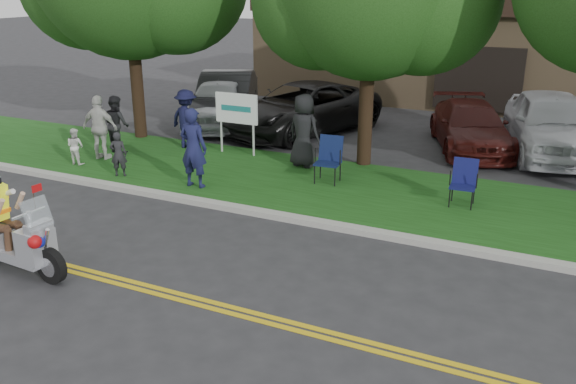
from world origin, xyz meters
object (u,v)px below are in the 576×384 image
at_px(parked_car_mid, 301,108).
at_px(parked_car_right, 471,127).
at_px(lawn_chair_a, 329,156).
at_px(parked_car_far_right, 551,124).
at_px(spectator_adult_right, 100,128).
at_px(spectator_adult_mid, 117,124).
at_px(parked_car_left, 227,97).
at_px(spectator_adult_left, 193,148).
at_px(trike_scooter, 2,235).
at_px(parked_car_far_left, 220,102).
at_px(lawn_chair_b, 464,179).

bearing_deg(parked_car_mid, parked_car_right, 21.92).
distance_m(lawn_chair_a, parked_car_mid, 5.19).
bearing_deg(parked_car_right, parked_car_far_right, -11.90).
height_order(spectator_adult_right, parked_car_right, spectator_adult_right).
xyz_separation_m(parked_car_right, parked_car_far_right, (2.08, 0.33, 0.22)).
xyz_separation_m(spectator_adult_right, parked_car_far_right, (10.56, 5.92, -0.07)).
xyz_separation_m(spectator_adult_mid, parked_car_right, (8.57, 4.86, -0.23)).
xyz_separation_m(spectator_adult_mid, parked_car_far_right, (10.65, 5.19, -0.01)).
bearing_deg(spectator_adult_right, parked_car_left, -102.90).
height_order(spectator_adult_left, spectator_adult_mid, spectator_adult_left).
bearing_deg(parked_car_far_right, parked_car_mid, 170.73).
bearing_deg(trike_scooter, parked_car_far_left, 106.18).
height_order(spectator_adult_mid, parked_car_far_left, spectator_adult_mid).
bearing_deg(spectator_adult_mid, parked_car_mid, -106.16).
bearing_deg(trike_scooter, spectator_adult_mid, 118.92).
bearing_deg(spectator_adult_left, parked_car_mid, -90.43).
xyz_separation_m(parked_car_left, parked_car_far_right, (10.20, 0.18, 0.06)).
xyz_separation_m(trike_scooter, spectator_adult_right, (-2.82, 5.53, 0.35)).
distance_m(spectator_adult_right, parked_car_mid, 6.26).
relative_size(spectator_adult_left, parked_car_far_left, 0.40).
height_order(parked_car_far_left, parked_car_mid, parked_car_far_left).
relative_size(spectator_adult_mid, parked_car_left, 0.31).
relative_size(trike_scooter, spectator_adult_right, 1.55).
height_order(spectator_adult_mid, parked_car_far_right, parked_car_far_right).
bearing_deg(spectator_adult_right, parked_car_far_left, -105.58).
height_order(parked_car_far_left, parked_car_far_right, parked_car_far_right).
bearing_deg(parked_car_far_right, parked_car_right, 174.71).
bearing_deg(spectator_adult_left, trike_scooter, 80.61).
xyz_separation_m(parked_car_mid, parked_car_right, (5.12, 0.31, -0.12)).
xyz_separation_m(lawn_chair_a, spectator_adult_right, (-6.08, -0.87, 0.24)).
bearing_deg(lawn_chair_a, spectator_adult_right, -177.16).
distance_m(spectator_adult_left, parked_car_mid, 6.12).
xyz_separation_m(lawn_chair_a, spectator_adult_left, (-2.61, -1.71, 0.31)).
relative_size(lawn_chair_b, spectator_adult_left, 0.53).
bearing_deg(parked_car_right, parked_car_left, 157.99).
height_order(parked_car_far_left, parked_car_right, parked_car_far_left).
bearing_deg(parked_car_far_left, parked_car_mid, -14.44).
xyz_separation_m(trike_scooter, parked_car_right, (5.66, 11.12, 0.06)).
distance_m(trike_scooter, parked_car_left, 11.54).
distance_m(spectator_adult_right, parked_car_left, 5.75).
bearing_deg(spectator_adult_left, spectator_adult_mid, -25.28).
bearing_deg(parked_car_left, lawn_chair_a, -64.34).
height_order(lawn_chair_a, parked_car_right, parked_car_right).
xyz_separation_m(spectator_adult_mid, parked_car_left, (0.45, 5.00, -0.06)).
distance_m(trike_scooter, spectator_adult_left, 4.76).
distance_m(spectator_adult_right, parked_car_far_left, 5.03).
xyz_separation_m(lawn_chair_a, parked_car_left, (-5.73, 4.87, 0.11)).
bearing_deg(spectator_adult_left, spectator_adult_right, -15.01).
xyz_separation_m(trike_scooter, spectator_adult_mid, (-2.91, 6.27, 0.29)).
relative_size(lawn_chair_a, parked_car_left, 0.22).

